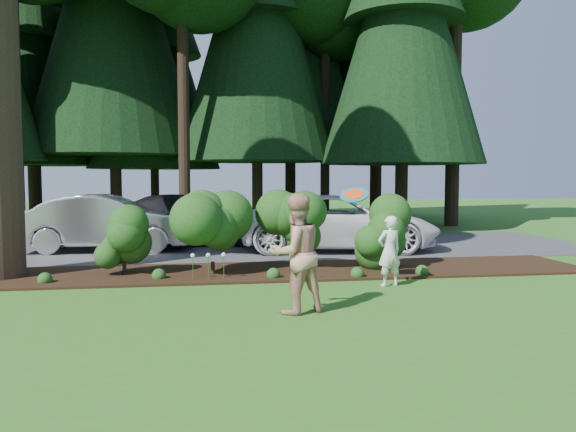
# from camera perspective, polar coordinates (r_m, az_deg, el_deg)

# --- Properties ---
(ground) EXTENTS (80.00, 80.00, 0.00)m
(ground) POSITION_cam_1_polar(r_m,az_deg,el_deg) (8.87, -5.85, -9.41)
(ground) COLOR #2D661D
(ground) RESTS_ON ground
(mulch_bed) EXTENTS (16.00, 2.50, 0.05)m
(mulch_bed) POSITION_cam_1_polar(r_m,az_deg,el_deg) (12.05, -6.71, -5.72)
(mulch_bed) COLOR black
(mulch_bed) RESTS_ON ground
(driveway) EXTENTS (22.00, 6.00, 0.03)m
(driveway) POSITION_cam_1_polar(r_m,az_deg,el_deg) (16.25, -7.31, -3.24)
(driveway) COLOR #38383A
(driveway) RESTS_ON ground
(shrub_row) EXTENTS (6.53, 1.60, 1.61)m
(shrub_row) POSITION_cam_1_polar(r_m,az_deg,el_deg) (11.88, -3.01, -2.02)
(shrub_row) COLOR #1E4715
(shrub_row) RESTS_ON ground
(lily_cluster) EXTENTS (0.69, 0.09, 0.57)m
(lily_cluster) POSITION_cam_1_polar(r_m,az_deg,el_deg) (11.13, -8.10, -4.09)
(lily_cluster) COLOR #1E4715
(lily_cluster) RESTS_ON ground
(tree_wall) EXTENTS (25.66, 12.15, 17.09)m
(tree_wall) POSITION_cam_1_polar(r_m,az_deg,el_deg) (26.09, -7.53, 20.56)
(tree_wall) COLOR black
(tree_wall) RESTS_ON ground
(car_silver_wagon) EXTENTS (4.73, 1.82, 1.54)m
(car_silver_wagon) POSITION_cam_1_polar(r_m,az_deg,el_deg) (16.14, -17.79, -0.65)
(car_silver_wagon) COLOR #B9B9BE
(car_silver_wagon) RESTS_ON driveway
(car_white_suv) EXTENTS (5.76, 3.25, 1.52)m
(car_white_suv) POSITION_cam_1_polar(r_m,az_deg,el_deg) (15.60, 5.20, -0.67)
(car_white_suv) COLOR white
(car_white_suv) RESTS_ON driveway
(car_dark_suv) EXTENTS (5.32, 2.60, 1.49)m
(car_dark_suv) POSITION_cam_1_polar(r_m,az_deg,el_deg) (17.21, -9.87, -0.32)
(car_dark_suv) COLOR black
(car_dark_suv) RESTS_ON driveway
(child) EXTENTS (0.55, 0.43, 1.33)m
(child) POSITION_cam_1_polar(r_m,az_deg,el_deg) (10.71, 10.26, -3.52)
(child) COLOR white
(child) RESTS_ON ground
(adult) EXTENTS (1.06, 0.95, 1.81)m
(adult) POSITION_cam_1_polar(r_m,az_deg,el_deg) (8.44, 0.80, -3.84)
(adult) COLOR #B03F17
(adult) RESTS_ON ground
(frisbee) EXTENTS (0.58, 0.49, 0.37)m
(frisbee) POSITION_cam_1_polar(r_m,az_deg,el_deg) (10.53, 6.73, 2.15)
(frisbee) COLOR #16797B
(frisbee) RESTS_ON ground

